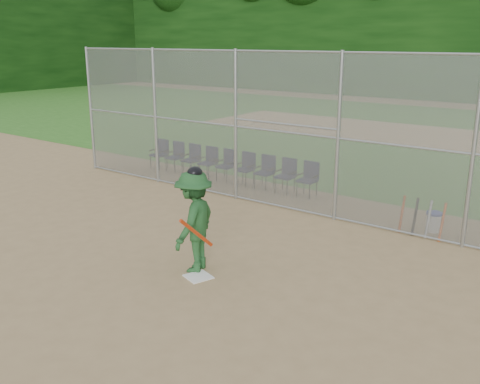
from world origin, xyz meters
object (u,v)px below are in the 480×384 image
Objects in this scene: home_plate at (198,277)px; batter_at_plate at (194,221)px; chair_0 at (159,154)px; water_cooler at (433,222)px.

batter_at_plate reaches higher than home_plate.
chair_0 reaches higher than home_plate.
batter_at_plate is at bearing 140.28° from home_plate.
chair_0 is (-9.48, 0.74, 0.25)m from water_cooler.
water_cooler is 9.51m from chair_0.
home_plate is 1.03m from batter_at_plate.
home_plate is at bearing -39.72° from batter_at_plate.
batter_at_plate is 2.11× the size of chair_0.
chair_0 is at bearing 139.44° from home_plate.
home_plate is at bearing -118.00° from water_cooler.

